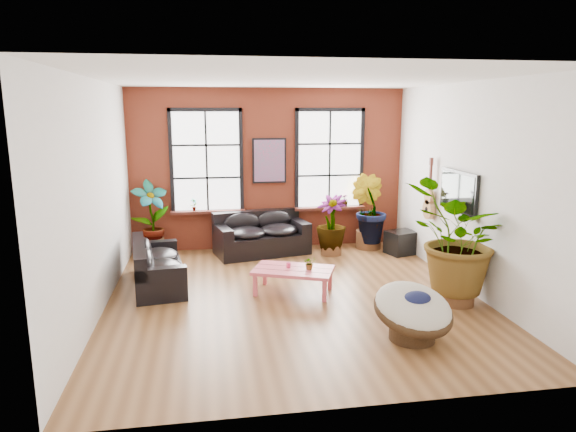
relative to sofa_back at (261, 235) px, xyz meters
name	(u,v)px	position (x,y,z in m)	size (l,w,h in m)	color
room	(292,192)	(0.25, -2.60, 1.34)	(6.04, 6.54, 3.54)	brown
sofa_back	(261,235)	(0.00, 0.00, 0.00)	(2.10, 1.35, 0.89)	black
sofa_left	(155,266)	(-2.05, -1.78, -0.06)	(1.08, 2.04, 0.77)	black
coffee_table	(293,271)	(0.28, -2.53, -0.03)	(1.50, 1.19, 0.51)	#CA4858
papasan_chair	(413,310)	(1.56, -4.56, 0.01)	(1.31, 1.32, 0.80)	#382514
poster	(269,161)	(0.25, 0.43, 1.55)	(0.74, 0.06, 0.98)	black
tv_wall_unit	(449,195)	(3.18, -2.16, 1.14)	(0.13, 1.86, 1.20)	black
media_box	(401,242)	(2.97, -0.53, -0.16)	(0.72, 0.65, 0.49)	black
pot_back_left	(152,247)	(-2.30, 0.16, -0.22)	(0.59, 0.59, 0.37)	brown
pot_back_right	(368,239)	(2.42, 0.03, -0.20)	(0.74, 0.74, 0.41)	brown
pot_right_wall	(457,292)	(2.77, -3.44, -0.21)	(0.67, 0.67, 0.40)	brown
pot_mid	(331,247)	(1.47, -0.36, -0.24)	(0.57, 0.57, 0.32)	brown
floor_plant_back_left	(151,215)	(-2.28, 0.18, 0.48)	(0.77, 0.52, 1.46)	#134719
floor_plant_back_right	(368,209)	(2.38, 0.00, 0.50)	(0.82, 0.66, 1.50)	#134719
floor_plant_right_wall	(459,239)	(2.75, -3.43, 0.66)	(1.62, 1.41, 1.80)	#134719
floor_plant_mid	(331,222)	(1.46, -0.36, 0.31)	(0.64, 0.64, 1.14)	#134719
table_plant	(310,263)	(0.54, -2.60, 0.13)	(0.20, 0.17, 0.22)	#134719
sill_plant_left	(194,205)	(-1.40, 0.38, 0.63)	(0.14, 0.10, 0.27)	#134719
sill_plant_right	(345,200)	(1.95, 0.38, 0.63)	(0.15, 0.15, 0.27)	#134719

